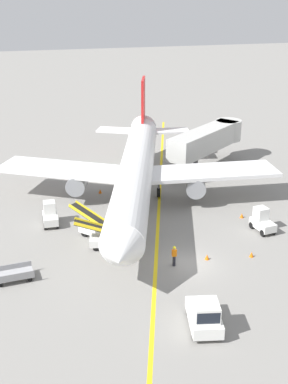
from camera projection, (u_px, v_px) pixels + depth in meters
The scene contains 16 objects.
ground_plane at pixel (189, 264), 38.82m from camera, with size 300.00×300.00×0.00m, color gray.
taxi_line_yellow at pixel (157, 237), 43.02m from camera, with size 0.30×80.00×0.01m, color yellow.
airliner at pixel (136, 170), 48.79m from camera, with size 27.66×34.44×10.10m.
jet_bridge at pixel (210, 138), 58.73m from camera, with size 11.69×9.73×4.85m.
pushback_tug at pixel (205, 315), 31.10m from camera, with size 2.60×3.91×2.20m.
baggage_tug_near_wing at pixel (262, 221), 43.87m from camera, with size 1.61×2.55×2.10m.
baggage_tug_by_cargo_door at pixel (50, 215), 45.06m from camera, with size 1.38×2.43×2.10m.
belt_loader_forward_hold at pixel (111, 238), 41.15m from camera, with size 5.16×2.24×2.59m.
belt_loader_aft_hold at pixel (100, 229), 42.76m from camera, with size 4.28×4.55×2.59m.
baggage_cart_loaded at pixel (14, 275), 36.52m from camera, with size 3.81×1.80×0.94m.
ground_crew_marshaller at pixel (174, 255), 38.25m from camera, with size 0.36×0.24×1.70m.
safety_cone_nose_left at pixel (252, 254), 39.78m from camera, with size 0.36×0.36×0.44m, color orange.
safety_cone_nose_right at pixel (242, 215), 46.59m from camera, with size 0.36×0.36×0.44m, color orange.
safety_cone_wingtip_left at pixel (207, 257), 39.40m from camera, with size 0.36×0.36×0.44m, color orange.
safety_cone_wingtip_right at pixel (235, 175), 56.81m from camera, with size 0.36×0.36×0.44m, color orange.
safety_cone_tail_area at pixel (100, 191), 52.18m from camera, with size 0.36×0.36×0.44m, color orange.
Camera 1 is at (-12.30, -31.65, 19.95)m, focal length 46.54 mm.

